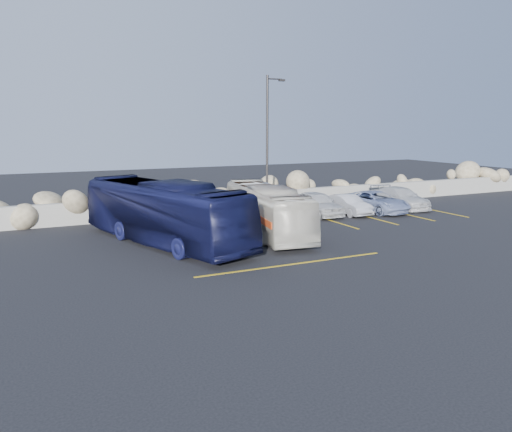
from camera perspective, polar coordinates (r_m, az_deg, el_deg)
name	(u,v)px	position (r m, az deg, el deg)	size (l,w,h in m)	color
ground	(318,262)	(19.65, 7.12, -5.29)	(90.00, 90.00, 0.00)	black
seawall	(211,204)	(30.11, -5.14, 1.37)	(60.00, 0.40, 1.20)	gray
riprap_pile	(204,190)	(31.13, -5.92, 2.95)	(54.00, 2.80, 2.60)	#91805F
parking_lines	(336,226)	(26.66, 9.17, -1.18)	(18.16, 9.36, 0.01)	gold
lamppost	(268,143)	(28.48, 1.39, 8.37)	(1.14, 0.18, 8.00)	#302D2B
vintage_bus	(266,210)	(24.40, 1.19, 0.73)	(2.01, 8.61, 2.40)	beige
tour_coach	(164,212)	(22.62, -10.50, 0.40)	(2.40, 10.28, 2.86)	black
car_a	(317,204)	(29.71, 7.00, 1.43)	(1.67, 4.15, 1.41)	silver
car_b	(348,205)	(30.36, 10.45, 1.29)	(1.24, 3.55, 1.17)	silver
car_c	(401,198)	(33.46, 16.20, 2.00)	(1.85, 4.54, 1.32)	silver
car_d	(376,202)	(31.56, 13.56, 1.60)	(2.11, 4.57, 1.27)	#7F8DB4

